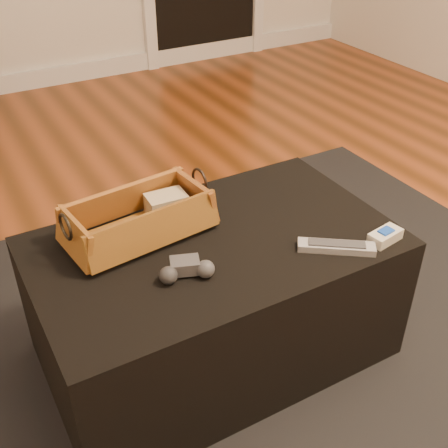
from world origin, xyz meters
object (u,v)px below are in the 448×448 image
silver_remote (336,247)px  cream_gadget (385,236)px  ottoman (215,298)px  tv_remote (136,232)px  wicker_basket (139,220)px  game_controller (186,270)px

silver_remote → cream_gadget: (0.14, -0.03, 0.01)m
cream_gadget → ottoman: bearing=150.3°
ottoman → tv_remote: size_ratio=4.62×
wicker_basket → silver_remote: size_ratio=2.23×
tv_remote → cream_gadget: bearing=-42.9°
wicker_basket → game_controller: (0.03, -0.23, -0.03)m
silver_remote → ottoman: bearing=142.9°
tv_remote → wicker_basket: size_ratio=0.50×
game_controller → silver_remote: (0.40, -0.10, -0.01)m
silver_remote → cream_gadget: bearing=-12.8°
cream_gadget → silver_remote: bearing=167.2°
ottoman → wicker_basket: wicker_basket is taller
tv_remote → wicker_basket: bearing=30.9°
ottoman → silver_remote: (0.26, -0.20, 0.22)m
tv_remote → cream_gadget: 0.68m
tv_remote → cream_gadget: size_ratio=2.08×
tv_remote → wicker_basket: wicker_basket is taller
ottoman → game_controller: 0.29m
wicker_basket → silver_remote: bearing=-37.3°
wicker_basket → tv_remote: bearing=-136.3°
ottoman → tv_remote: (-0.18, 0.11, 0.24)m
game_controller → cream_gadget: size_ratio=1.43×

